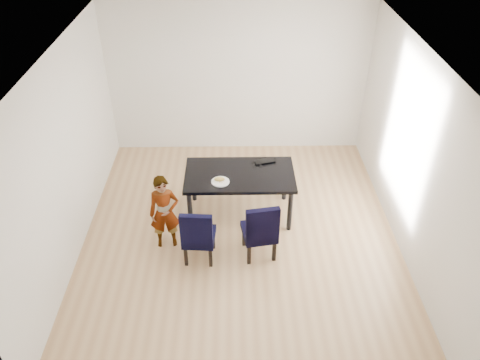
{
  "coord_description": "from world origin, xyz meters",
  "views": [
    {
      "loc": [
        -0.09,
        -5.1,
        4.62
      ],
      "look_at": [
        0.0,
        0.2,
        0.85
      ],
      "focal_mm": 35.0,
      "sensor_mm": 36.0,
      "label": 1
    }
  ],
  "objects_px": {
    "chair_left": "(199,232)",
    "dining_table": "(240,194)",
    "laptop": "(264,160)",
    "child": "(164,213)",
    "plate": "(220,182)",
    "chair_right": "(259,228)"
  },
  "relations": [
    {
      "from": "chair_right",
      "to": "plate",
      "type": "relative_size",
      "value": 3.55
    },
    {
      "from": "dining_table",
      "to": "laptop",
      "type": "xyz_separation_m",
      "value": [
        0.38,
        0.35,
        0.39
      ]
    },
    {
      "from": "chair_right",
      "to": "laptop",
      "type": "height_order",
      "value": "chair_right"
    },
    {
      "from": "dining_table",
      "to": "plate",
      "type": "distance_m",
      "value": 0.52
    },
    {
      "from": "dining_table",
      "to": "chair_left",
      "type": "relative_size",
      "value": 1.83
    },
    {
      "from": "chair_right",
      "to": "plate",
      "type": "bearing_deg",
      "value": 119.69
    },
    {
      "from": "chair_right",
      "to": "plate",
      "type": "distance_m",
      "value": 0.89
    },
    {
      "from": "chair_left",
      "to": "laptop",
      "type": "distance_m",
      "value": 1.61
    },
    {
      "from": "child",
      "to": "plate",
      "type": "xyz_separation_m",
      "value": [
        0.76,
        0.44,
        0.19
      ]
    },
    {
      "from": "chair_right",
      "to": "child",
      "type": "xyz_separation_m",
      "value": [
        -1.29,
        0.2,
        0.11
      ]
    },
    {
      "from": "child",
      "to": "chair_right",
      "type": "bearing_deg",
      "value": -16.8
    },
    {
      "from": "child",
      "to": "plate",
      "type": "distance_m",
      "value": 0.9
    },
    {
      "from": "chair_left",
      "to": "laptop",
      "type": "height_order",
      "value": "chair_left"
    },
    {
      "from": "child",
      "to": "chair_left",
      "type": "bearing_deg",
      "value": -37.02
    },
    {
      "from": "chair_right",
      "to": "laptop",
      "type": "distance_m",
      "value": 1.25
    },
    {
      "from": "chair_left",
      "to": "laptop",
      "type": "xyz_separation_m",
      "value": [
        0.94,
        1.27,
        0.33
      ]
    },
    {
      "from": "dining_table",
      "to": "child",
      "type": "bearing_deg",
      "value": -147.86
    },
    {
      "from": "chair_left",
      "to": "laptop",
      "type": "bearing_deg",
      "value": 57.92
    },
    {
      "from": "plate",
      "to": "laptop",
      "type": "relative_size",
      "value": 0.81
    },
    {
      "from": "dining_table",
      "to": "chair_right",
      "type": "xyz_separation_m",
      "value": [
        0.25,
        -0.85,
        0.08
      ]
    },
    {
      "from": "chair_left",
      "to": "dining_table",
      "type": "bearing_deg",
      "value": 63.03
    },
    {
      "from": "chair_left",
      "to": "child",
      "type": "distance_m",
      "value": 0.56
    }
  ]
}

